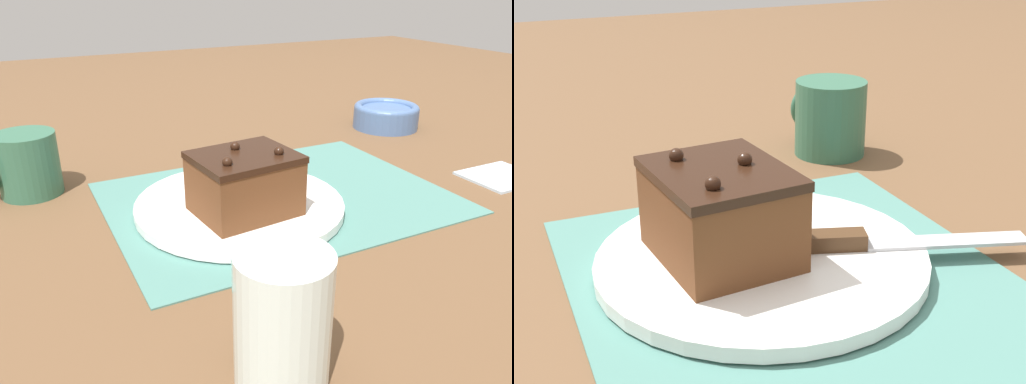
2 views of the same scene
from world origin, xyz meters
The scene contains 9 objects.
ground_plane centered at (0.00, 0.00, 0.00)m, with size 3.00×3.00×0.00m, color brown.
placemat_woven centered at (0.00, 0.00, 0.00)m, with size 0.46×0.34×0.00m, color slate.
cake_plate centered at (0.07, 0.01, 0.01)m, with size 0.27×0.27×0.01m.
chocolate_cake centered at (0.07, 0.05, 0.05)m, with size 0.13×0.11×0.09m.
serving_knife centered at (0.04, -0.07, 0.02)m, with size 0.08×0.20×0.01m.
drinking_glass centered at (0.16, 0.30, 0.06)m, with size 0.07×0.07×0.11m.
small_bowl centered at (-0.37, -0.21, 0.03)m, with size 0.13×0.13×0.05m.
coffee_mug centered at (0.31, -0.17, 0.04)m, with size 0.09×0.08×0.09m.
folded_napkin centered at (-0.34, 0.09, 0.00)m, with size 0.11×0.09×0.01m, color silver.
Camera 1 is at (0.31, 0.55, 0.29)m, focal length 35.00 mm.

